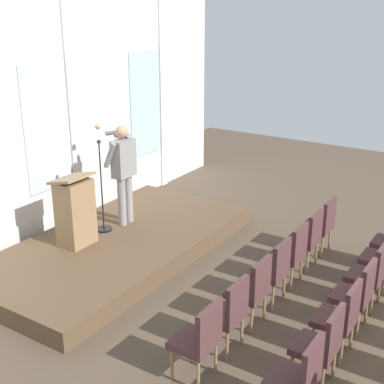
{
  "coord_description": "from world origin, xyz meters",
  "views": [
    {
      "loc": [
        -5.96,
        -0.08,
        3.92
      ],
      "look_at": [
        0.17,
        3.89,
        1.29
      ],
      "focal_mm": 49.96,
      "sensor_mm": 36.0,
      "label": 1
    }
  ],
  "objects": [
    {
      "name": "chair_r0_c3",
      "position": [
        0.0,
        2.48,
        0.53
      ],
      "size": [
        0.46,
        0.44,
        0.94
      ],
      "color": "olive",
      "rests_on": "ground"
    },
    {
      "name": "chair_r0_c6",
      "position": [
        1.85,
        2.48,
        0.53
      ],
      "size": [
        0.46,
        0.44,
        0.94
      ],
      "color": "olive",
      "rests_on": "ground"
    },
    {
      "name": "chair_r1_c1",
      "position": [
        -1.23,
        1.35,
        0.53
      ],
      "size": [
        0.46,
        0.44,
        0.94
      ],
      "color": "olive",
      "rests_on": "ground"
    },
    {
      "name": "chair_r1_c0",
      "position": [
        -1.85,
        1.35,
        0.53
      ],
      "size": [
        0.46,
        0.44,
        0.94
      ],
      "color": "olive",
      "rests_on": "ground"
    },
    {
      "name": "chair_r0_c4",
      "position": [
        0.62,
        2.48,
        0.53
      ],
      "size": [
        0.46,
        0.44,
        0.94
      ],
      "color": "olive",
      "rests_on": "ground"
    },
    {
      "name": "lectern",
      "position": [
        -0.5,
        5.62,
        0.84
      ],
      "size": [
        0.6,
        0.48,
        1.16
      ],
      "color": "#93724C",
      "rests_on": "stage_platform"
    },
    {
      "name": "chair_r1_c5",
      "position": [
        1.23,
        1.35,
        0.53
      ],
      "size": [
        0.46,
        0.44,
        0.94
      ],
      "color": "olive",
      "rests_on": "ground"
    },
    {
      "name": "chair_r0_c2",
      "position": [
        -0.62,
        2.48,
        0.53
      ],
      "size": [
        0.46,
        0.44,
        0.94
      ],
      "color": "olive",
      "rests_on": "ground"
    },
    {
      "name": "speaker",
      "position": [
        0.57,
        5.53,
        1.29
      ],
      "size": [
        0.51,
        0.69,
        1.72
      ],
      "color": "gray",
      "rests_on": "stage_platform"
    },
    {
      "name": "chair_r0_c5",
      "position": [
        1.23,
        2.48,
        0.53
      ],
      "size": [
        0.46,
        0.44,
        0.94
      ],
      "color": "olive",
      "rests_on": "ground"
    },
    {
      "name": "chair_r1_c3",
      "position": [
        0.0,
        1.35,
        0.53
      ],
      "size": [
        0.46,
        0.44,
        0.94
      ],
      "color": "olive",
      "rests_on": "ground"
    },
    {
      "name": "chair_r1_c4",
      "position": [
        0.62,
        1.35,
        0.53
      ],
      "size": [
        0.46,
        0.44,
        0.94
      ],
      "color": "olive",
      "rests_on": "ground"
    },
    {
      "name": "chair_r1_c2",
      "position": [
        -0.62,
        1.35,
        0.53
      ],
      "size": [
        0.46,
        0.44,
        0.94
      ],
      "color": "olive",
      "rests_on": "ground"
    },
    {
      "name": "chair_r0_c0",
      "position": [
        -1.85,
        2.48,
        0.53
      ],
      "size": [
        0.46,
        0.44,
        0.94
      ],
      "color": "olive",
      "rests_on": "ground"
    },
    {
      "name": "stage_platform",
      "position": [
        0.0,
        5.23,
        0.14
      ],
      "size": [
        4.73,
        2.39,
        0.29
      ],
      "primitive_type": "cube",
      "color": "brown",
      "rests_on": "ground"
    },
    {
      "name": "chair_r0_c1",
      "position": [
        -1.23,
        2.48,
        0.53
      ],
      "size": [
        0.46,
        0.44,
        0.94
      ],
      "color": "olive",
      "rests_on": "ground"
    },
    {
      "name": "mic_stand",
      "position": [
        0.14,
        5.63,
        0.63
      ],
      "size": [
        0.28,
        0.28,
        1.56
      ],
      "color": "black",
      "rests_on": "stage_platform"
    },
    {
      "name": "rear_partition",
      "position": [
        0.03,
        6.72,
        2.16
      ],
      "size": [
        9.99,
        0.14,
        4.34
      ],
      "color": "silver",
      "rests_on": "ground"
    }
  ]
}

